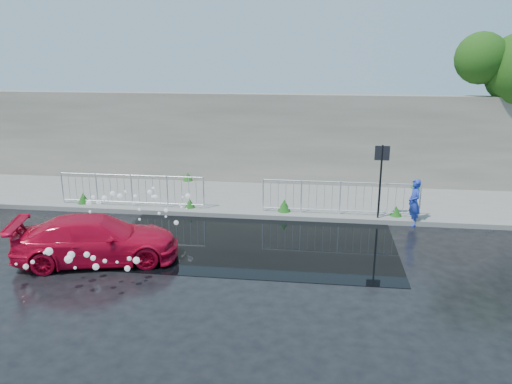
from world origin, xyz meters
TOP-DOWN VIEW (x-y plane):
  - ground at (0.00, 0.00)m, footprint 90.00×90.00m
  - pavement at (0.00, 5.00)m, footprint 30.00×4.00m
  - curb at (0.00, 3.00)m, footprint 30.00×0.25m
  - retaining_wall at (0.00, 7.20)m, footprint 30.00×0.60m
  - puddle at (0.50, 1.00)m, footprint 8.00×5.00m
  - sign_post at (4.20, 3.10)m, footprint 0.45×0.06m
  - railing_left at (-4.00, 3.35)m, footprint 5.05×0.05m
  - railing_right at (3.00, 3.35)m, footprint 5.05×0.05m
  - weeds at (-0.28, 4.40)m, footprint 12.17×3.93m
  - water_spray at (-3.45, -0.13)m, footprint 3.41×5.30m
  - red_car at (-3.32, -0.90)m, footprint 4.42×2.68m
  - person at (5.26, 3.00)m, footprint 0.47×0.60m

SIDE VIEW (x-z plane):
  - ground at x=0.00m, z-range 0.00..0.00m
  - puddle at x=0.50m, z-range 0.00..0.01m
  - pavement at x=0.00m, z-range 0.00..0.15m
  - curb at x=0.00m, z-range 0.00..0.16m
  - weeds at x=-0.28m, z-range 0.12..0.53m
  - red_car at x=-3.32m, z-range 0.00..1.20m
  - water_spray at x=-3.45m, z-range 0.16..1.21m
  - railing_left at x=-4.00m, z-range 0.19..1.29m
  - railing_right at x=3.00m, z-range 0.19..1.29m
  - person at x=5.26m, z-range 0.00..1.48m
  - sign_post at x=4.20m, z-range 0.47..2.97m
  - retaining_wall at x=0.00m, z-range 0.15..3.65m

